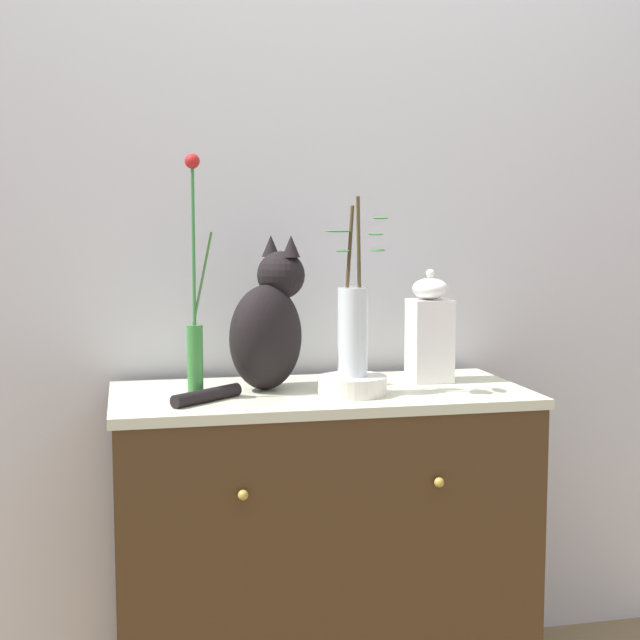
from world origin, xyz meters
name	(u,v)px	position (x,y,z in m)	size (l,w,h in m)	color
wall_back	(296,211)	(0.00, 0.32, 1.30)	(4.40, 0.08, 2.60)	silver
sideboard	(320,549)	(0.00, 0.00, 0.42)	(1.05, 0.51, 0.84)	#442D17
cat_sitting	(268,326)	(-0.13, 0.04, 1.00)	(0.39, 0.34, 0.39)	black
vase_slim_green	(195,326)	(-0.32, -0.05, 1.02)	(0.07, 0.04, 0.59)	#357B35
bowl_porcelain	(352,385)	(0.07, -0.08, 0.86)	(0.17, 0.17, 0.05)	silver
vase_glass_clear	(353,324)	(0.07, -0.08, 1.02)	(0.16, 0.12, 0.44)	silver
jar_lidded_porcelain	(430,331)	(0.32, 0.07, 0.98)	(0.11, 0.11, 0.30)	white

